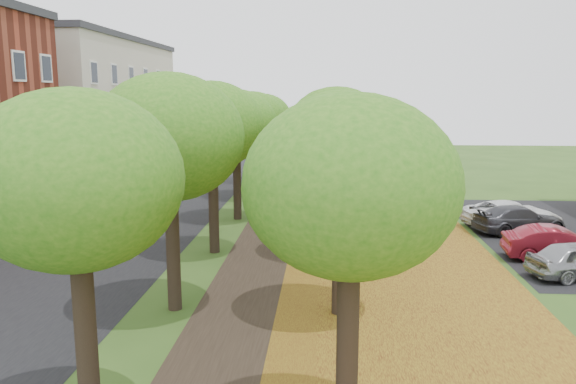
# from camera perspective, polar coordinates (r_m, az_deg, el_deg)

# --- Properties ---
(street_asphalt) EXTENTS (8.00, 70.00, 0.01)m
(street_asphalt) POSITION_cam_1_polar(r_m,az_deg,el_deg) (27.02, -17.33, -3.86)
(street_asphalt) COLOR black
(street_asphalt) RESTS_ON ground
(footpath) EXTENTS (3.20, 70.00, 0.01)m
(footpath) POSITION_cam_1_polar(r_m,az_deg,el_deg) (25.32, -1.24, -4.32)
(footpath) COLOR black
(footpath) RESTS_ON ground
(leaf_verge) EXTENTS (7.50, 70.00, 0.01)m
(leaf_verge) POSITION_cam_1_polar(r_m,az_deg,el_deg) (25.39, 10.11, -4.43)
(leaf_verge) COLOR olive
(leaf_verge) RESTS_ON ground
(parking_lot) EXTENTS (9.00, 16.00, 0.01)m
(parking_lot) POSITION_cam_1_polar(r_m,az_deg,el_deg) (28.55, 27.13, -3.79)
(parking_lot) COLOR black
(parking_lot) RESTS_ON ground
(tree_row_west) EXTENTS (4.00, 34.00, 6.41)m
(tree_row_west) POSITION_cam_1_polar(r_m,az_deg,el_deg) (24.87, -6.36, 6.29)
(tree_row_west) COLOR black
(tree_row_west) RESTS_ON ground
(tree_row_east) EXTENTS (4.00, 34.00, 6.41)m
(tree_row_east) POSITION_cam_1_polar(r_m,az_deg,el_deg) (24.49, 4.83, 6.26)
(tree_row_east) COLOR black
(tree_row_east) RESTS_ON ground
(building_cream) EXTENTS (10.30, 20.30, 10.40)m
(building_cream) POSITION_cam_1_polar(r_m,az_deg,el_deg) (46.57, -20.73, 8.08)
(building_cream) COLOR beige
(building_cream) RESTS_ON ground
(car_red) EXTENTS (3.99, 1.64, 1.28)m
(car_red) POSITION_cam_1_polar(r_m,az_deg,el_deg) (23.65, 25.70, -4.78)
(car_red) COLOR maroon
(car_red) RESTS_ON ground
(car_grey) EXTENTS (4.55, 2.81, 1.23)m
(car_grey) POSITION_cam_1_polar(r_m,az_deg,el_deg) (27.55, 22.43, -2.60)
(car_grey) COLOR #35353B
(car_grey) RESTS_ON ground
(car_white) EXTENTS (4.92, 3.03, 1.27)m
(car_white) POSITION_cam_1_polar(r_m,az_deg,el_deg) (28.50, 21.78, -2.11)
(car_white) COLOR white
(car_white) RESTS_ON ground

